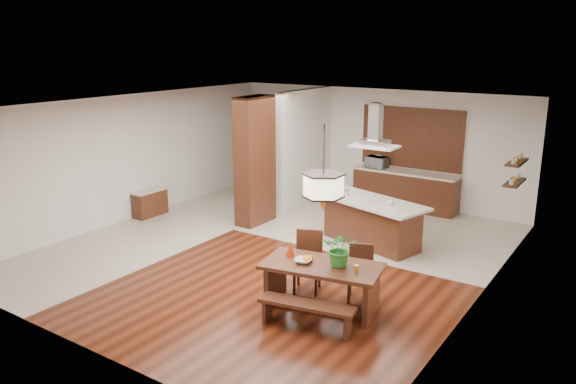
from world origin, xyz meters
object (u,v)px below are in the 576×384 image
Objects in this scene: hallway_console at (150,203)px; dining_table at (322,276)px; kitchen_island at (371,222)px; pendant_lantern at (324,169)px; microwave at (377,162)px; dining_chair_left at (307,262)px; range_hood at (375,125)px; dining_chair_right at (360,274)px; dining_bench at (306,316)px; fruit_bowl at (303,261)px; foliage_plant at (341,249)px; island_cup at (390,202)px.

hallway_console is 0.45× the size of dining_table.
pendant_lantern is at bearing -62.36° from kitchen_island.
hallway_console is at bearing -130.82° from microwave.
microwave is (-1.87, 5.88, -1.15)m from pendant_lantern.
hallway_console is 5.54m from dining_chair_left.
microwave is at bearing 113.72° from range_hood.
dining_bench is at bearing -122.34° from dining_chair_right.
pendant_lantern is at bearing 22.05° from fruit_bowl.
dining_table is at bearing 0.00° from pendant_lantern.
foliage_plant is 0.62m from fruit_bowl.
pendant_lantern is at bearing -18.02° from hallway_console.
dining_bench is at bearing -62.48° from kitchen_island.
dining_table is 2.17× the size of range_hood.
range_hood reaches higher than kitchen_island.
pendant_lantern is (0.55, -0.46, 1.74)m from dining_chair_left.
pendant_lantern is at bearing -78.32° from range_hood.
island_cup is (-0.54, 2.35, 0.55)m from dining_chair_right.
dining_chair_left is 0.77× the size of pendant_lantern.
island_cup reaches higher than dining_chair_left.
foliage_plant reaches higher than dining_chair_right.
kitchen_island is at bearing 101.58° from dining_bench.
foliage_plant is 6.16m from microwave.
island_cup reaches higher than hallway_console.
kitchen_island is (-0.76, 3.72, 0.29)m from dining_bench.
range_hood is at bearing -61.69° from microwave.
hallway_console is at bearing 163.52° from foliage_plant.
fruit_bowl is (-0.61, -0.74, 0.34)m from dining_chair_right.
hallway_console is 0.61× the size of dining_bench.
dining_bench is 0.58× the size of kitchen_island.
dining_table is at bearing -62.36° from kitchen_island.
fruit_bowl is at bearing -85.76° from dining_chair_left.
microwave reaches higher than island_cup.
fruit_bowl is 3.63m from range_hood.
island_cup is at bearing 95.16° from dining_bench.
dining_chair_right is at bearing -77.02° from island_cup.
dining_chair_left is 1.12× the size of range_hood.
fruit_bowl is (0.28, -0.57, 0.28)m from dining_chair_left.
dining_bench is 1.59× the size of dining_chair_right.
kitchen_island is at bearing -61.72° from microwave.
foliage_plant reaches higher than dining_chair_left.
dining_table is at bearing -141.07° from dining_chair_right.
dining_chair_right is at bearing 61.71° from dining_table.
microwave reaches higher than dining_chair_left.
kitchen_island is (-0.36, 3.19, -0.30)m from fruit_bowl.
fruit_bowl reaches higher than hallway_console.
fruit_bowl is (-0.27, -0.11, -1.46)m from pendant_lantern.
dining_bench is at bearing -80.21° from dining_chair_left.
kitchen_island is at bearing 70.14° from dining_chair_left.
microwave is at bearing 90.01° from dining_chair_right.
dining_chair_right is 0.79m from foliage_plant.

